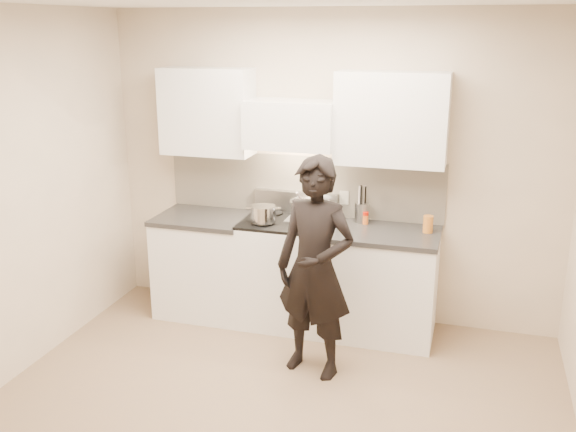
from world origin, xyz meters
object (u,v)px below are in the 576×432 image
at_px(counter_right, 382,283).
at_px(utensil_crock, 362,211).
at_px(wok, 310,206).
at_px(person, 315,268).
at_px(stove, 287,271).

xyz_separation_m(counter_right, utensil_crock, (-0.22, 0.21, 0.56)).
xyz_separation_m(wok, person, (0.27, -0.88, -0.22)).
bearing_deg(person, utensil_crock, 93.48).
xyz_separation_m(counter_right, person, (-0.39, -0.76, 0.37)).
bearing_deg(wok, stove, -143.95).
bearing_deg(person, stove, 133.10).
relative_size(stove, counter_right, 1.04).
relative_size(counter_right, person, 0.55).
bearing_deg(wok, person, -72.87).
height_order(stove, wok, wok).
relative_size(wok, person, 0.26).
xyz_separation_m(stove, person, (0.44, -0.76, 0.36)).
relative_size(stove, person, 0.57).
bearing_deg(wok, counter_right, -10.33).
distance_m(stove, wok, 0.61).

